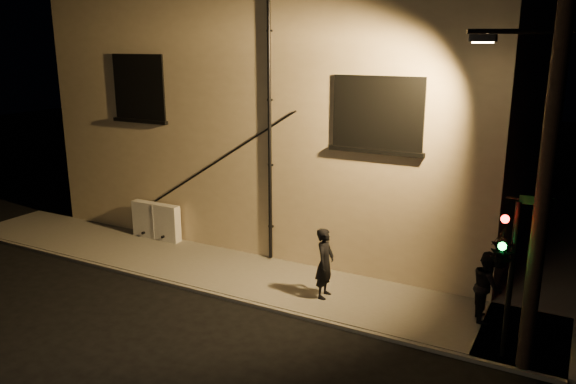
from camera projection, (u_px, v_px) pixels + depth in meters
The scene contains 8 objects.
ground at pixel (274, 310), 14.84m from camera, with size 90.00×90.00×0.00m, color black.
sidewalk at pixel (375, 262), 18.00m from camera, with size 21.00×16.00×0.12m.
building at pixel (319, 106), 22.74m from camera, with size 16.20×12.23×8.80m.
utility_cabinet at pixel (156, 221), 19.86m from camera, with size 1.95×0.33×1.28m, color white.
pedestrian_a at pixel (325, 263), 15.14m from camera, with size 0.71×0.47×1.95m, color black.
pedestrian_b at pixel (487, 286), 13.91m from camera, with size 0.87×0.68×1.79m, color black.
traffic_signal at pixel (503, 250), 11.82m from camera, with size 1.22×2.17×3.70m.
streetlamp_pole at pixel (540, 190), 11.18m from camera, with size 2.04×1.40×7.59m.
Camera 1 is at (6.76, -11.75, 6.82)m, focal length 35.00 mm.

